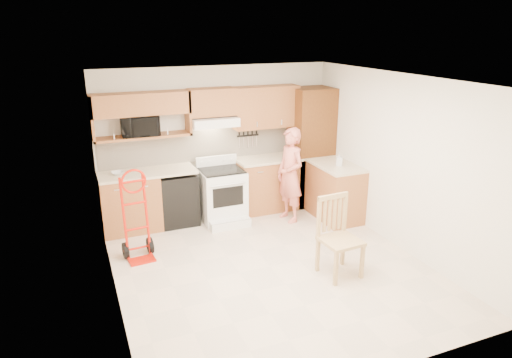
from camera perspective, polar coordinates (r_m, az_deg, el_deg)
floor at (r=6.41m, az=1.73°, el=-10.79°), size 4.00×4.50×0.02m
ceiling at (r=5.63m, az=1.98°, el=12.24°), size 4.00×4.50×0.02m
wall_back at (r=7.93m, az=-4.86°, el=4.74°), size 4.00×0.02×2.50m
wall_front at (r=4.10m, az=15.04°, el=-9.30°), size 4.00×0.02×2.50m
wall_left at (r=5.43m, az=-17.90°, el=-2.58°), size 0.02×4.50×2.50m
wall_right at (r=6.93m, az=17.21°, el=1.96°), size 0.02×4.50×2.50m
backsplash at (r=7.92m, az=-4.79°, el=4.35°), size 3.92×0.03×0.55m
lower_cab_left at (r=7.57m, az=-15.22°, el=-2.88°), size 0.90×0.60×0.90m
dishwasher at (r=7.69m, az=-9.68°, el=-2.34°), size 0.60×0.60×0.85m
lower_cab_right at (r=8.16m, az=1.52°, el=-0.66°), size 1.14×0.60×0.90m
countertop_left at (r=7.45m, az=-13.24°, el=0.78°), size 1.50×0.63×0.04m
countertop_right at (r=8.02m, az=1.55°, el=2.51°), size 1.14×0.63×0.04m
cab_return_right at (r=7.88m, az=9.68°, el=-1.62°), size 0.60×1.00×0.90m
countertop_return at (r=7.74m, az=9.87°, el=1.65°), size 0.63×1.00×0.04m
pantry_tall at (r=8.34m, az=6.73°, el=3.94°), size 0.70×0.60×2.10m
upper_cab_left at (r=7.35m, az=-14.03°, el=8.98°), size 1.50×0.33×0.34m
upper_shelf_mw at (r=7.44m, az=-13.73°, el=5.11°), size 1.50×0.33×0.04m
upper_cab_center at (r=7.60m, az=-5.47°, el=9.43°), size 0.76×0.33×0.44m
upper_cab_right at (r=7.94m, az=1.20°, el=8.88°), size 1.14×0.33×0.70m
range_hood at (r=7.59m, az=-5.25°, el=7.05°), size 0.76×0.46×0.14m
knife_strip at (r=8.06m, az=-1.00°, el=4.95°), size 0.40×0.05×0.29m
microwave at (r=7.40m, az=-14.13°, el=6.42°), size 0.58×0.41×0.32m
range at (r=7.62m, az=-4.05°, el=-1.54°), size 0.71×0.93×1.04m
person at (r=7.59m, az=4.23°, el=0.48°), size 0.47×0.63×1.57m
hand_truck at (r=6.55m, az=-14.45°, el=-4.86°), size 0.50×0.47×1.18m
dining_chair at (r=6.07m, az=10.41°, el=-7.15°), size 0.51×0.55×1.05m
soap_bottle at (r=7.64m, az=10.21°, el=2.40°), size 0.13×0.13×0.21m
bowl at (r=7.39m, az=-16.67°, el=0.70°), size 0.20×0.20×0.05m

